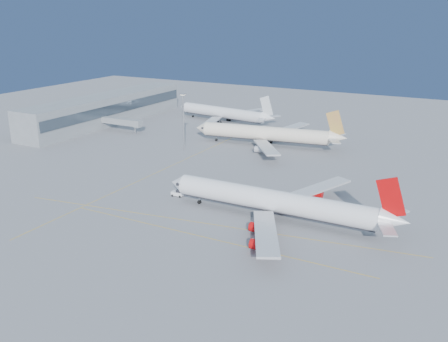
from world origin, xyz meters
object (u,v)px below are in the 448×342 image
airliner_etihad (268,134)px  airliner_third (225,113)px  airliner_virgin (278,202)px  pushback_tug (178,193)px  light_mast (183,117)px

airliner_etihad → airliner_third: (-40.69, 34.63, -0.36)m
airliner_virgin → airliner_third: size_ratio=1.14×
airliner_third → pushback_tug: bearing=-61.0°
airliner_third → light_mast: (11.72, -59.02, 9.45)m
light_mast → airliner_third: bearing=101.2°
airliner_virgin → light_mast: 83.04m
airliner_etihad → pushback_tug: airliner_etihad is taller
pushback_tug → light_mast: light_mast is taller
pushback_tug → airliner_virgin: bearing=-9.6°
airliner_virgin → light_mast: size_ratio=2.93×
light_mast → pushback_tug: bearing=-59.4°
airliner_etihad → light_mast: 38.95m
airliner_virgin → light_mast: (-64.75, 51.17, 9.20)m
airliner_etihad → airliner_third: 53.43m
light_mast → airliner_etihad: bearing=40.1°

